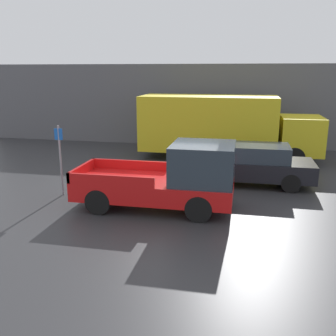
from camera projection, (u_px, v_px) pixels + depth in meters
ground_plane at (177, 205)px, 12.52m from camera, size 60.00×60.00×0.00m
building_wall at (209, 106)px, 21.80m from camera, size 28.00×0.15×4.73m
pickup_truck at (171, 179)px, 11.92m from camera, size 5.05×2.11×2.17m
car at (250, 164)px, 14.64m from camera, size 4.87×1.87×1.58m
delivery_truck at (222, 125)px, 18.74m from camera, size 8.83×2.62×3.14m
parking_sign at (60, 157)px, 13.15m from camera, size 0.30×0.07×2.52m
newspaper_box at (169, 136)px, 22.39m from camera, size 0.45×0.40×1.12m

